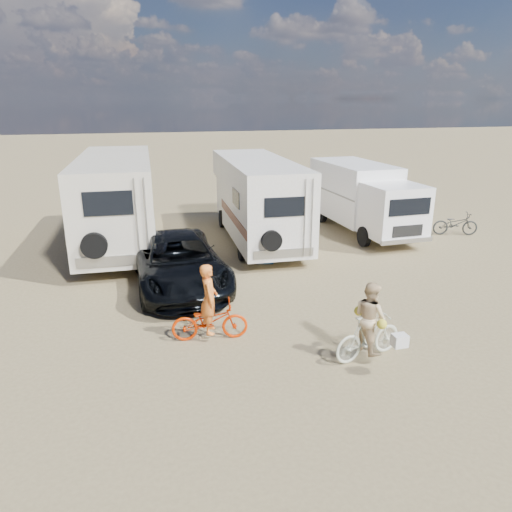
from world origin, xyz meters
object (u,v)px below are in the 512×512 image
object	(u,v)px
cooler	(265,256)
rider_man	(209,306)
box_truck	(364,199)
rider_woman	(369,325)
bike_woman	(368,336)
dark_suv	(178,261)
bike_parked	(455,224)
bike_man	(210,321)
rv_left	(117,203)
crate	(289,251)
rv_main	(257,201)

from	to	relation	value
cooler	rider_man	bearing A→B (deg)	-104.51
box_truck	rider_woman	size ratio (longest dim) A/B	4.14
bike_woman	rider_man	bearing A→B (deg)	48.38
dark_suv	bike_parked	size ratio (longest dim) A/B	3.05
dark_suv	bike_man	world-z (taller)	dark_suv
rv_left	box_truck	size ratio (longest dim) A/B	1.27
bike_man	rider_man	bearing A→B (deg)	0.00
dark_suv	crate	world-z (taller)	dark_suv
bike_parked	rider_woman	bearing A→B (deg)	152.79
rv_main	box_truck	distance (m)	4.43
box_truck	rv_main	bearing A→B (deg)	179.87
bike_woman	rider_woman	size ratio (longest dim) A/B	1.09
cooler	crate	bearing A→B (deg)	39.12
rider_man	bike_woman	bearing A→B (deg)	-111.38
rider_woman	cooler	xyz separation A→B (m)	(-0.38, 6.42, -0.53)
rider_man	cooler	world-z (taller)	rider_man
rider_man	bike_parked	bearing A→B (deg)	-53.47
box_truck	bike_man	size ratio (longest dim) A/B	3.68
rv_main	dark_suv	world-z (taller)	rv_main
rv_main	bike_parked	world-z (taller)	rv_main
box_truck	dark_suv	size ratio (longest dim) A/B	1.19
rider_woman	rv_main	bearing A→B (deg)	-13.35
box_truck	bike_woman	size ratio (longest dim) A/B	3.80
box_truck	crate	size ratio (longest dim) A/B	14.09
box_truck	bike_woman	bearing A→B (deg)	-117.82
bike_parked	rv_left	bearing A→B (deg)	99.96
rider_woman	cooler	world-z (taller)	rider_woman
rv_left	cooler	bearing A→B (deg)	-32.11
rider_man	cooler	distance (m)	5.48
rv_left	bike_woman	world-z (taller)	rv_left
box_truck	rider_man	bearing A→B (deg)	-136.79
rv_left	bike_parked	distance (m)	12.94
bike_woman	bike_parked	distance (m)	10.97
dark_suv	bike_parked	world-z (taller)	dark_suv
dark_suv	cooler	xyz separation A→B (m)	(2.96, 1.31, -0.51)
rider_woman	cooler	distance (m)	6.45
rv_left	bike_parked	world-z (taller)	rv_left
box_truck	bike_man	world-z (taller)	box_truck
bike_man	crate	world-z (taller)	bike_man
rider_man	crate	xyz separation A→B (m)	(3.62, 5.23, -0.62)
rider_man	rider_woman	size ratio (longest dim) A/B	1.06
box_truck	cooler	distance (m)	5.66
dark_suv	rider_woman	distance (m)	6.10
dark_suv	bike_man	distance (m)	3.49
cooler	bike_woman	bearing A→B (deg)	-72.16
crate	box_truck	bearing A→B (deg)	30.02
bike_man	crate	distance (m)	6.36
rv_main	bike_man	distance (m)	8.03
rv_main	bike_woman	size ratio (longest dim) A/B	4.49
rv_left	rider_man	size ratio (longest dim) A/B	4.93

